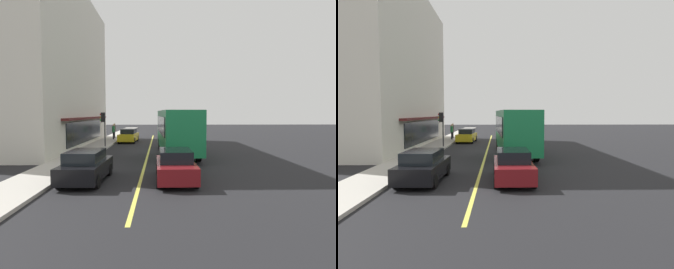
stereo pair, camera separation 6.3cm
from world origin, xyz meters
TOP-DOWN VIEW (x-y plane):
  - ground at (0.00, 0.00)m, footprint 120.00×120.00m
  - sidewalk at (0.00, 5.11)m, footprint 80.00×2.47m
  - lane_centre_stripe at (0.00, 0.00)m, footprint 36.00×0.16m
  - storefront_building at (3.73, 10.58)m, footprint 22.10×9.09m
  - bus at (-2.60, -2.28)m, footprint 11.24×3.07m
  - traffic_light at (2.12, 4.38)m, footprint 0.30×0.52m
  - car_maroon at (-12.05, -1.70)m, footprint 4.33×1.91m
  - car_yellow at (7.82, 2.58)m, footprint 4.40×2.06m
  - car_black at (-12.06, 2.59)m, footprint 4.35×1.95m
  - pedestrian_mid_block at (11.86, 4.77)m, footprint 0.34×0.34m
  - pedestrian_waiting at (9.93, 4.61)m, footprint 0.34×0.34m

SIDE VIEW (x-z plane):
  - ground at x=0.00m, z-range 0.00..0.00m
  - lane_centre_stripe at x=0.00m, z-range 0.00..0.01m
  - sidewalk at x=0.00m, z-range 0.00..0.15m
  - car_maroon at x=-12.05m, z-range -0.02..1.50m
  - car_yellow at x=7.82m, z-range -0.02..1.50m
  - car_black at x=-12.06m, z-range -0.02..1.50m
  - pedestrian_waiting at x=9.93m, z-range 0.34..2.14m
  - pedestrian_mid_block at x=11.86m, z-range 0.35..2.19m
  - bus at x=-2.60m, z-range 0.24..3.74m
  - traffic_light at x=2.12m, z-range 0.93..4.13m
  - storefront_building at x=3.73m, z-range -0.01..15.13m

